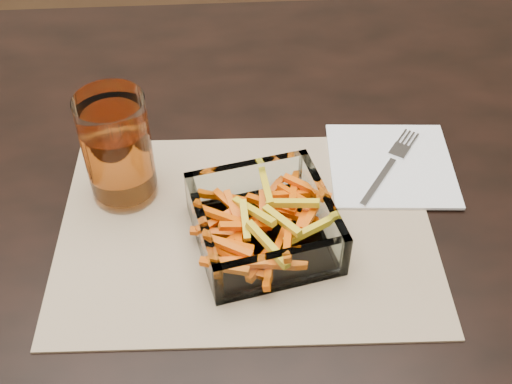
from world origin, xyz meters
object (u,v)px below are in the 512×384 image
tumbler (118,152)px  fork (391,164)px  dining_table (172,220)px  glass_bowl (264,226)px

tumbler → fork: 0.35m
dining_table → tumbler: tumbler is taller
tumbler → fork: size_ratio=1.01×
dining_table → tumbler: size_ratio=11.01×
tumbler → dining_table: bearing=30.0°
dining_table → fork: bearing=-0.9°
dining_table → tumbler: (-0.05, -0.03, 0.16)m
dining_table → tumbler: 0.17m
glass_bowl → tumbler: bearing=151.4°
fork → glass_bowl: bearing=-111.7°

